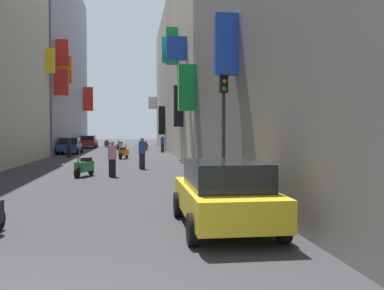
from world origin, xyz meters
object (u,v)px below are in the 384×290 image
object	(u,v)px
scooter_green	(84,166)
pedestrian_near_right	(111,150)
scooter_red	(145,146)
pedestrian_far_away	(69,147)
scooter_blue	(107,144)
parked_car_yellow	(224,193)
pedestrian_near_left	(142,153)
parked_car_blue	(70,145)
scooter_orange	(124,153)
parked_car_red	(88,141)
pedestrian_mid_street	(163,144)
traffic_light_near_corner	(224,109)
scooter_silver	(120,145)
pedestrian_crossing	(112,159)

from	to	relation	value
scooter_green	pedestrian_near_right	world-z (taller)	pedestrian_near_right
scooter_red	pedestrian_near_right	size ratio (longest dim) A/B	1.28
pedestrian_far_away	scooter_blue	bearing A→B (deg)	85.22
parked_car_yellow	pedestrian_near_left	distance (m)	14.70
parked_car_blue	scooter_green	bearing A→B (deg)	-80.10
scooter_red	scooter_orange	distance (m)	14.04
scooter_blue	parked_car_red	bearing A→B (deg)	-160.20
parked_car_yellow	scooter_green	bearing A→B (deg)	110.49
pedestrian_mid_street	parked_car_red	bearing A→B (deg)	124.67
scooter_orange	pedestrian_mid_street	world-z (taller)	pedestrian_mid_street
scooter_blue	traffic_light_near_corner	bearing A→B (deg)	-81.21
parked_car_blue	scooter_orange	bearing A→B (deg)	-56.86
scooter_silver	pedestrian_near_left	size ratio (longest dim) A/B	1.00
pedestrian_near_left	traffic_light_near_corner	size ratio (longest dim) A/B	0.43
scooter_red	traffic_light_near_corner	size ratio (longest dim) A/B	0.49
scooter_green	pedestrian_crossing	size ratio (longest dim) A/B	1.12
parked_car_red	scooter_green	world-z (taller)	parked_car_red
parked_car_red	scooter_green	xyz separation A→B (m)	(3.23, -33.28, -0.30)
parked_car_yellow	parked_car_red	world-z (taller)	parked_car_red
scooter_blue	pedestrian_near_right	size ratio (longest dim) A/B	1.13
parked_car_blue	pedestrian_mid_street	bearing A→B (deg)	11.07
scooter_silver	scooter_orange	size ratio (longest dim) A/B	0.90
scooter_red	pedestrian_mid_street	size ratio (longest dim) A/B	1.21
parked_car_blue	scooter_red	xyz separation A→B (m)	(6.89, 6.36, -0.29)
parked_car_yellow	scooter_orange	distance (m)	23.54
scooter_green	scooter_silver	size ratio (longest dim) A/B	1.07
scooter_silver	pedestrian_mid_street	world-z (taller)	pedestrian_mid_street
parked_car_blue	scooter_orange	distance (m)	9.01
pedestrian_near_left	pedestrian_far_away	bearing A→B (deg)	116.79
scooter_green	pedestrian_near_right	xyz separation A→B (m)	(0.73, 9.41, 0.31)
pedestrian_crossing	pedestrian_mid_street	size ratio (longest dim) A/B	1.01
parked_car_blue	pedestrian_far_away	bearing A→B (deg)	-82.63
scooter_blue	pedestrian_near_left	xyz separation A→B (m)	(3.74, -30.54, 0.41)
traffic_light_near_corner	scooter_silver	bearing A→B (deg)	97.55
pedestrian_near_right	pedestrian_far_away	world-z (taller)	pedestrian_far_away
parked_car_yellow	parked_car_red	distance (m)	45.00
scooter_blue	pedestrian_crossing	distance (m)	34.30
pedestrian_crossing	traffic_light_near_corner	size ratio (longest dim) A/B	0.40
scooter_blue	scooter_silver	size ratio (longest dim) A/B	1.01
parked_car_red	pedestrian_near_right	bearing A→B (deg)	-80.57
scooter_blue	scooter_red	xyz separation A→B (m)	(4.51, -7.88, 0.00)
parked_car_yellow	scooter_red	size ratio (longest dim) A/B	2.05
scooter_blue	pedestrian_near_left	distance (m)	30.77
scooter_orange	pedestrian_near_right	xyz separation A→B (m)	(-0.73, -2.87, 0.31)
pedestrian_near_left	traffic_light_near_corner	world-z (taller)	traffic_light_near_corner
pedestrian_far_away	scooter_orange	bearing A→B (deg)	-24.83
scooter_green	traffic_light_near_corner	xyz separation A→B (m)	(5.15, -6.21, 2.32)
scooter_red	pedestrian_near_right	world-z (taller)	pedestrian_near_right
pedestrian_mid_street	pedestrian_far_away	size ratio (longest dim) A/B	0.98
parked_car_yellow	scooter_silver	world-z (taller)	parked_car_yellow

